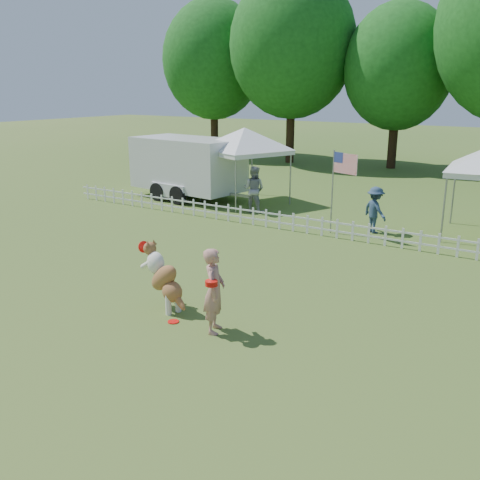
{
  "coord_description": "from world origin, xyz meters",
  "views": [
    {
      "loc": [
        6.29,
        -7.82,
        4.45
      ],
      "look_at": [
        -0.04,
        2.0,
        1.1
      ],
      "focal_mm": 40.0,
      "sensor_mm": 36.0,
      "label": 1
    }
  ],
  "objects_px": {
    "spectator_a": "(254,189)",
    "spectator_b": "(375,210)",
    "frisbee_on_turf": "(173,322)",
    "cargo_trailer": "(188,168)",
    "handler": "(214,291)",
    "canopy_tent_left": "(244,167)",
    "flag_pole": "(332,192)",
    "dog": "(164,278)"
  },
  "relations": [
    {
      "from": "dog",
      "to": "handler",
      "type": "bearing_deg",
      "value": 3.72
    },
    {
      "from": "flag_pole",
      "to": "spectator_a",
      "type": "distance_m",
      "value": 3.82
    },
    {
      "from": "canopy_tent_left",
      "to": "cargo_trailer",
      "type": "height_order",
      "value": "canopy_tent_left"
    },
    {
      "from": "frisbee_on_turf",
      "to": "flag_pole",
      "type": "relative_size",
      "value": 0.09
    },
    {
      "from": "frisbee_on_turf",
      "to": "canopy_tent_left",
      "type": "height_order",
      "value": "canopy_tent_left"
    },
    {
      "from": "dog",
      "to": "cargo_trailer",
      "type": "xyz_separation_m",
      "value": [
        -6.8,
        9.43,
        0.58
      ]
    },
    {
      "from": "flag_pole",
      "to": "spectator_b",
      "type": "relative_size",
      "value": 1.78
    },
    {
      "from": "handler",
      "to": "frisbee_on_turf",
      "type": "xyz_separation_m",
      "value": [
        -0.92,
        -0.12,
        -0.81
      ]
    },
    {
      "from": "canopy_tent_left",
      "to": "spectator_b",
      "type": "bearing_deg",
      "value": 7.13
    },
    {
      "from": "spectator_a",
      "to": "spectator_b",
      "type": "relative_size",
      "value": 1.15
    },
    {
      "from": "handler",
      "to": "canopy_tent_left",
      "type": "distance_m",
      "value": 11.78
    },
    {
      "from": "spectator_a",
      "to": "spectator_b",
      "type": "height_order",
      "value": "spectator_a"
    },
    {
      "from": "spectator_b",
      "to": "canopy_tent_left",
      "type": "bearing_deg",
      "value": 17.34
    },
    {
      "from": "frisbee_on_turf",
      "to": "cargo_trailer",
      "type": "distance_m",
      "value": 12.35
    },
    {
      "from": "flag_pole",
      "to": "spectator_b",
      "type": "bearing_deg",
      "value": 55.69
    },
    {
      "from": "cargo_trailer",
      "to": "canopy_tent_left",
      "type": "bearing_deg",
      "value": 17.86
    },
    {
      "from": "canopy_tent_left",
      "to": "cargo_trailer",
      "type": "relative_size",
      "value": 0.5
    },
    {
      "from": "dog",
      "to": "spectator_a",
      "type": "distance_m",
      "value": 9.25
    },
    {
      "from": "handler",
      "to": "dog",
      "type": "distance_m",
      "value": 1.51
    },
    {
      "from": "cargo_trailer",
      "to": "spectator_b",
      "type": "distance_m",
      "value": 8.46
    },
    {
      "from": "frisbee_on_turf",
      "to": "canopy_tent_left",
      "type": "bearing_deg",
      "value": 115.37
    },
    {
      "from": "handler",
      "to": "spectator_a",
      "type": "height_order",
      "value": "spectator_a"
    },
    {
      "from": "handler",
      "to": "spectator_a",
      "type": "bearing_deg",
      "value": 2.7
    },
    {
      "from": "cargo_trailer",
      "to": "spectator_b",
      "type": "height_order",
      "value": "cargo_trailer"
    },
    {
      "from": "cargo_trailer",
      "to": "spectator_b",
      "type": "bearing_deg",
      "value": -1.54
    },
    {
      "from": "frisbee_on_turf",
      "to": "spectator_b",
      "type": "distance_m",
      "value": 8.78
    },
    {
      "from": "dog",
      "to": "canopy_tent_left",
      "type": "bearing_deg",
      "value": 128.88
    },
    {
      "from": "spectator_b",
      "to": "cargo_trailer",
      "type": "bearing_deg",
      "value": 25.09
    },
    {
      "from": "frisbee_on_turf",
      "to": "spectator_b",
      "type": "relative_size",
      "value": 0.15
    },
    {
      "from": "handler",
      "to": "dog",
      "type": "bearing_deg",
      "value": 53.97
    },
    {
      "from": "frisbee_on_turf",
      "to": "flag_pole",
      "type": "distance_m",
      "value": 8.01
    },
    {
      "from": "canopy_tent_left",
      "to": "flag_pole",
      "type": "relative_size",
      "value": 1.1
    },
    {
      "from": "flag_pole",
      "to": "cargo_trailer",
      "type": "bearing_deg",
      "value": -174.31
    },
    {
      "from": "dog",
      "to": "spectator_b",
      "type": "distance_m",
      "value": 8.42
    },
    {
      "from": "handler",
      "to": "canopy_tent_left",
      "type": "xyz_separation_m",
      "value": [
        -5.82,
        10.23,
        0.63
      ]
    },
    {
      "from": "frisbee_on_turf",
      "to": "dog",
      "type": "bearing_deg",
      "value": 142.8
    },
    {
      "from": "cargo_trailer",
      "to": "spectator_a",
      "type": "height_order",
      "value": "cargo_trailer"
    },
    {
      "from": "dog",
      "to": "cargo_trailer",
      "type": "relative_size",
      "value": 0.24
    },
    {
      "from": "flag_pole",
      "to": "spectator_b",
      "type": "distance_m",
      "value": 1.5
    },
    {
      "from": "handler",
      "to": "frisbee_on_turf",
      "type": "bearing_deg",
      "value": 73.03
    },
    {
      "from": "dog",
      "to": "spectator_b",
      "type": "relative_size",
      "value": 0.93
    },
    {
      "from": "flag_pole",
      "to": "spectator_a",
      "type": "height_order",
      "value": "flag_pole"
    }
  ]
}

